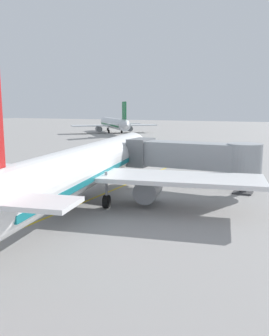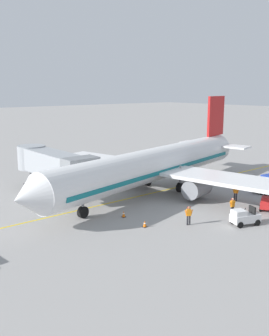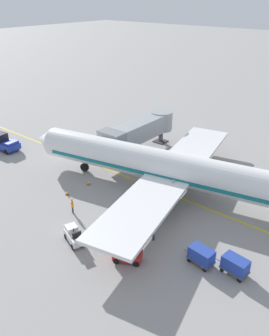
% 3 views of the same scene
% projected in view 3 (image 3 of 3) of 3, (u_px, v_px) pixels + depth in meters
% --- Properties ---
extents(ground_plane, '(400.00, 400.00, 0.00)m').
position_uv_depth(ground_plane, '(173.00, 195.00, 40.02)').
color(ground_plane, gray).
extents(gate_lead_in_line, '(0.24, 80.00, 0.01)m').
position_uv_depth(gate_lead_in_line, '(173.00, 195.00, 40.02)').
color(gate_lead_in_line, gold).
rests_on(gate_lead_in_line, ground).
extents(parked_airliner, '(30.43, 37.10, 10.63)m').
position_uv_depth(parked_airliner, '(167.00, 167.00, 39.30)').
color(parked_airliner, white).
rests_on(parked_airliner, ground).
extents(jet_bridge, '(13.79, 3.50, 4.98)m').
position_uv_depth(jet_bridge, '(140.00, 130.00, 49.08)').
color(jet_bridge, '#93999E').
rests_on(jet_bridge, ground).
extents(pushback_tractor, '(2.56, 4.57, 2.40)m').
position_uv_depth(pushback_tractor, '(4.00, 143.00, 51.10)').
color(pushback_tractor, '#1E339E').
rests_on(pushback_tractor, ground).
extents(baggage_tug_lead, '(2.00, 2.76, 1.62)m').
position_uv_depth(baggage_tug_lead, '(74.00, 236.00, 32.23)').
color(baggage_tug_lead, silver).
rests_on(baggage_tug_lead, ground).
extents(baggage_tug_trailing, '(2.24, 2.77, 1.62)m').
position_uv_depth(baggage_tug_trailing, '(126.00, 254.00, 29.94)').
color(baggage_tug_trailing, '#B21E1E').
rests_on(baggage_tug_trailing, ground).
extents(baggage_cart_front, '(1.56, 2.96, 1.58)m').
position_uv_depth(baggage_cart_front, '(201.00, 255.00, 29.51)').
color(baggage_cart_front, '#4C4C51').
rests_on(baggage_cart_front, ground).
extents(baggage_cart_second_in_train, '(1.56, 2.96, 1.58)m').
position_uv_depth(baggage_cart_second_in_train, '(235.00, 265.00, 28.46)').
color(baggage_cart_second_in_train, '#4C4C51').
rests_on(baggage_cart_second_in_train, ground).
extents(ground_crew_wing_walker, '(0.46, 0.66, 1.69)m').
position_uv_depth(ground_crew_wing_walker, '(72.00, 205.00, 36.38)').
color(ground_crew_wing_walker, '#232328').
rests_on(ground_crew_wing_walker, ground).
extents(ground_crew_loader, '(0.30, 0.73, 1.69)m').
position_uv_depth(ground_crew_loader, '(101.00, 228.00, 32.92)').
color(ground_crew_loader, '#232328').
rests_on(ground_crew_loader, ground).
extents(ground_crew_marshaller, '(0.71, 0.36, 1.69)m').
position_uv_depth(ground_crew_marshaller, '(154.00, 232.00, 32.39)').
color(ground_crew_marshaller, '#232328').
rests_on(ground_crew_marshaller, ground).
extents(safety_cone_nose_left, '(0.36, 0.36, 0.59)m').
position_uv_depth(safety_cone_nose_left, '(67.00, 193.00, 39.96)').
color(safety_cone_nose_left, black).
rests_on(safety_cone_nose_left, ground).
extents(safety_cone_nose_right, '(0.36, 0.36, 0.59)m').
position_uv_depth(safety_cone_nose_right, '(88.00, 183.00, 42.06)').
color(safety_cone_nose_right, black).
rests_on(safety_cone_nose_right, ground).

